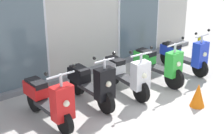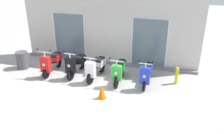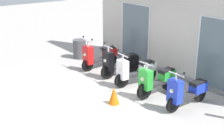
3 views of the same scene
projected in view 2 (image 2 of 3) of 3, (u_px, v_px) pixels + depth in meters
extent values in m
plane|color=#A8A39E|center=(87.00, 91.00, 9.18)|extent=(40.00, 40.00, 0.00)
cube|color=beige|center=(109.00, 22.00, 10.95)|extent=(8.27, 0.30, 3.90)
cube|color=slate|center=(107.00, 62.00, 11.52)|extent=(8.27, 0.20, 0.12)
cube|color=silver|center=(70.00, 37.00, 11.60)|extent=(1.61, 0.04, 2.30)
cube|color=slate|center=(69.00, 37.00, 11.58)|extent=(1.49, 0.02, 2.22)
cube|color=silver|center=(149.00, 44.00, 10.67)|extent=(1.61, 0.04, 2.30)
cube|color=slate|center=(149.00, 44.00, 10.65)|extent=(1.49, 0.02, 2.22)
cylinder|color=black|center=(46.00, 73.00, 10.10)|extent=(0.12, 0.45, 0.45)
cylinder|color=black|center=(58.00, 63.00, 11.10)|extent=(0.12, 0.45, 0.45)
cube|color=#2D2D30|center=(52.00, 66.00, 10.56)|extent=(0.27, 0.71, 0.09)
cube|color=red|center=(46.00, 64.00, 9.97)|extent=(0.38, 0.25, 0.66)
sphere|color=#F2EFCC|center=(44.00, 65.00, 9.84)|extent=(0.12, 0.12, 0.12)
cube|color=red|center=(57.00, 57.00, 10.88)|extent=(0.31, 0.52, 0.28)
cube|color=black|center=(56.00, 55.00, 10.78)|extent=(0.27, 0.48, 0.11)
cylinder|color=silver|center=(44.00, 55.00, 9.79)|extent=(0.06, 0.06, 0.25)
cylinder|color=silver|center=(44.00, 52.00, 9.75)|extent=(0.56, 0.05, 0.04)
sphere|color=black|center=(50.00, 51.00, 9.64)|extent=(0.07, 0.07, 0.07)
sphere|color=black|center=(38.00, 49.00, 9.77)|extent=(0.07, 0.07, 0.07)
cylinder|color=black|center=(71.00, 74.00, 9.94)|extent=(0.13, 0.50, 0.50)
cylinder|color=black|center=(82.00, 64.00, 10.91)|extent=(0.13, 0.50, 0.50)
cube|color=#2D2D30|center=(76.00, 67.00, 10.38)|extent=(0.29, 0.70, 0.09)
cube|color=black|center=(70.00, 65.00, 9.82)|extent=(0.39, 0.26, 0.66)
sphere|color=#F2EFCC|center=(69.00, 66.00, 9.69)|extent=(0.12, 0.12, 0.12)
cube|color=black|center=(81.00, 59.00, 10.71)|extent=(0.32, 0.53, 0.28)
cube|color=black|center=(80.00, 57.00, 10.62)|extent=(0.28, 0.49, 0.11)
cylinder|color=silver|center=(70.00, 56.00, 9.64)|extent=(0.06, 0.06, 0.21)
cylinder|color=silver|center=(70.00, 54.00, 9.61)|extent=(0.47, 0.05, 0.04)
sphere|color=black|center=(75.00, 52.00, 9.50)|extent=(0.07, 0.07, 0.07)
sphere|color=black|center=(64.00, 51.00, 9.63)|extent=(0.07, 0.07, 0.07)
cylinder|color=black|center=(90.00, 78.00, 9.64)|extent=(0.15, 0.50, 0.49)
cylinder|color=black|center=(102.00, 67.00, 10.60)|extent=(0.15, 0.50, 0.49)
cube|color=#2D2D30|center=(96.00, 70.00, 10.08)|extent=(0.33, 0.73, 0.09)
cube|color=white|center=(90.00, 69.00, 9.52)|extent=(0.40, 0.28, 0.61)
sphere|color=#F2EFCC|center=(89.00, 70.00, 9.39)|extent=(0.12, 0.12, 0.12)
cube|color=white|center=(101.00, 62.00, 10.40)|extent=(0.35, 0.55, 0.28)
cube|color=black|center=(100.00, 59.00, 10.31)|extent=(0.31, 0.50, 0.11)
cylinder|color=silver|center=(90.00, 60.00, 9.35)|extent=(0.06, 0.06, 0.21)
cylinder|color=silver|center=(90.00, 58.00, 9.32)|extent=(0.55, 0.09, 0.04)
sphere|color=black|center=(96.00, 57.00, 9.18)|extent=(0.07, 0.07, 0.07)
sphere|color=black|center=(83.00, 55.00, 9.37)|extent=(0.07, 0.07, 0.07)
cylinder|color=black|center=(116.00, 81.00, 9.36)|extent=(0.12, 0.53, 0.52)
cylinder|color=black|center=(122.00, 70.00, 10.30)|extent=(0.12, 0.53, 0.52)
cube|color=#2D2D30|center=(119.00, 73.00, 9.79)|extent=(0.28, 0.67, 0.09)
cube|color=green|center=(117.00, 73.00, 9.24)|extent=(0.39, 0.25, 0.59)
sphere|color=#F2EFCC|center=(116.00, 73.00, 9.11)|extent=(0.12, 0.12, 0.12)
cube|color=green|center=(122.00, 65.00, 10.09)|extent=(0.31, 0.53, 0.28)
cube|color=black|center=(122.00, 62.00, 10.00)|extent=(0.27, 0.49, 0.11)
cylinder|color=silver|center=(117.00, 64.00, 9.08)|extent=(0.06, 0.06, 0.23)
cylinder|color=silver|center=(117.00, 61.00, 9.04)|extent=(0.54, 0.05, 0.04)
sphere|color=black|center=(124.00, 59.00, 8.94)|extent=(0.07, 0.07, 0.07)
sphere|color=black|center=(110.00, 58.00, 9.06)|extent=(0.07, 0.07, 0.07)
cylinder|color=black|center=(144.00, 85.00, 9.15)|extent=(0.09, 0.46, 0.46)
cylinder|color=black|center=(149.00, 73.00, 10.13)|extent=(0.09, 0.46, 0.46)
cube|color=#2D2D30|center=(147.00, 76.00, 9.60)|extent=(0.27, 0.70, 0.09)
cube|color=#1E38C6|center=(145.00, 76.00, 9.02)|extent=(0.38, 0.25, 0.64)
sphere|color=#F2EFCC|center=(144.00, 76.00, 8.89)|extent=(0.12, 0.12, 0.12)
cube|color=#1E38C6|center=(149.00, 68.00, 9.94)|extent=(0.31, 0.52, 0.28)
cube|color=black|center=(149.00, 66.00, 9.85)|extent=(0.27, 0.48, 0.11)
cylinder|color=silver|center=(146.00, 66.00, 8.85)|extent=(0.06, 0.06, 0.21)
cylinder|color=silver|center=(146.00, 64.00, 8.82)|extent=(0.52, 0.04, 0.04)
sphere|color=black|center=(153.00, 62.00, 8.71)|extent=(0.07, 0.07, 0.07)
sphere|color=black|center=(139.00, 61.00, 8.84)|extent=(0.07, 0.07, 0.07)
cylinder|color=yellow|center=(177.00, 76.00, 9.60)|extent=(0.12, 0.12, 0.70)
cylinder|color=#4C4C51|center=(22.00, 60.00, 10.94)|extent=(0.53, 0.53, 0.78)
cone|color=orange|center=(102.00, 92.00, 8.64)|extent=(0.32, 0.32, 0.52)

